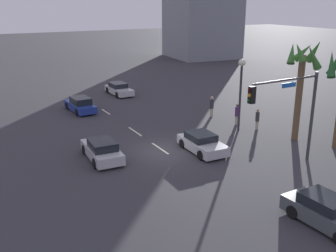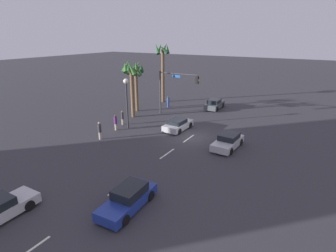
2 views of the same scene
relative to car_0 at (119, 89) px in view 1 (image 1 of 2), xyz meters
name	(u,v)px [view 1 (image 1 of 2)]	position (x,y,z in m)	size (l,w,h in m)	color
ground_plane	(164,151)	(17.49, -3.77, -0.59)	(220.00, 220.00, 0.00)	#333338
lane_stripe_0	(84,97)	(-0.51, -3.77, -0.58)	(2.21, 0.14, 0.01)	silver
lane_stripe_1	(106,112)	(6.04, -3.77, -0.58)	(2.14, 0.14, 0.01)	silver
lane_stripe_2	(135,131)	(12.62, -3.77, -0.58)	(2.45, 0.14, 0.01)	silver
lane_stripe_3	(160,148)	(16.90, -3.77, -0.58)	(2.41, 0.14, 0.01)	silver
car_0	(119,89)	(0.00, 0.00, 0.00)	(4.34, 1.92, 1.26)	#B7B7BC
car_1	(202,143)	(18.72, -1.49, 0.00)	(4.03, 2.06, 1.25)	#B7B7BC
car_2	(80,105)	(4.72, -5.76, 0.04)	(4.43, 1.98, 1.36)	navy
car_3	(327,213)	(29.31, -1.68, 0.06)	(4.28, 1.97, 1.40)	#474C51
car_4	(102,150)	(16.76, -7.95, 0.02)	(4.27, 2.05, 1.31)	#B7B7BC
traffic_signal	(292,104)	(23.32, 1.75, 3.36)	(0.45, 5.56, 5.75)	#38383D
streetlamp	(241,80)	(16.24, 3.62, 3.42)	(0.56, 0.56, 5.66)	#2D2D33
pedestrian_1	(237,114)	(15.03, 4.38, 0.34)	(0.47, 0.47, 1.77)	#B2A58C
pedestrian_2	(212,106)	(12.09, 3.89, 0.39)	(0.41, 0.41, 1.85)	#B2A58C
pedestrian_3	(257,119)	(16.87, 4.97, 0.31)	(0.44, 0.44, 1.70)	#B2A58C
palm_tree_2	(303,70)	(20.11, 5.92, 4.61)	(2.47, 2.42, 7.39)	brown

